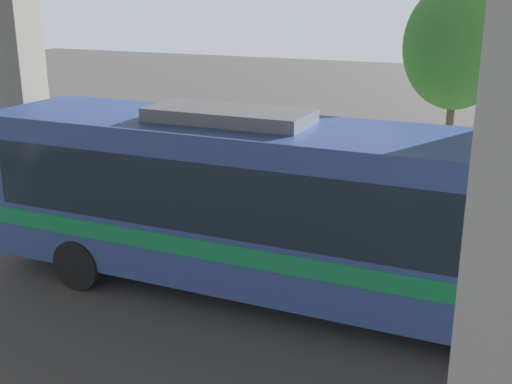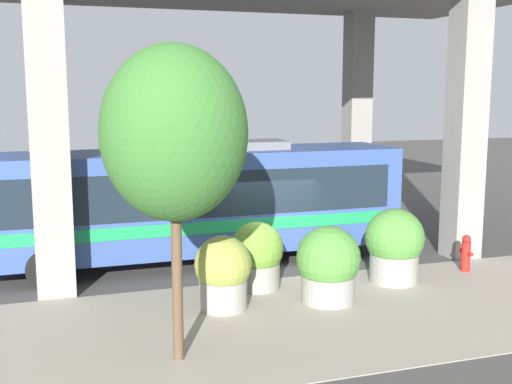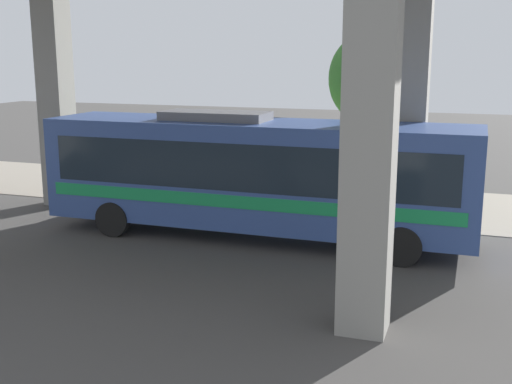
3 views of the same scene
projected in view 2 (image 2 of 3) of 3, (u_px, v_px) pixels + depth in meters
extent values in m
plane|color=#474442|center=(285.00, 278.00, 17.19)|extent=(80.00, 80.00, 0.00)
cube|color=gray|center=(332.00, 315.00, 14.37)|extent=(6.00, 40.00, 0.02)
cube|color=gray|center=(466.00, 125.00, 18.82)|extent=(0.90, 0.90, 7.93)
cube|color=gray|center=(49.00, 133.00, 15.24)|extent=(0.90, 0.90, 7.93)
cube|color=gray|center=(357.00, 116.00, 25.39)|extent=(0.90, 0.90, 7.93)
cube|color=gray|center=(48.00, 120.00, 21.81)|extent=(0.90, 0.90, 7.93)
cube|color=#334C8C|center=(196.00, 199.00, 18.46)|extent=(2.58, 11.93, 2.83)
cube|color=#19232D|center=(195.00, 188.00, 18.41)|extent=(2.62, 10.98, 1.25)
cube|color=#198C4C|center=(196.00, 219.00, 18.55)|extent=(2.62, 11.34, 0.34)
cube|color=slate|center=(235.00, 145.00, 18.58)|extent=(1.29, 2.98, 0.24)
cylinder|color=black|center=(46.00, 269.00, 16.26)|extent=(0.28, 1.00, 1.00)
cylinder|color=black|center=(46.00, 247.00, 18.53)|extent=(0.28, 1.00, 1.00)
cylinder|color=black|center=(335.00, 245.00, 18.73)|extent=(0.28, 1.00, 1.00)
cylinder|color=black|center=(304.00, 228.00, 21.00)|extent=(0.28, 1.00, 1.00)
cylinder|color=red|center=(466.00, 257.00, 17.73)|extent=(0.25, 0.25, 0.85)
sphere|color=red|center=(467.00, 239.00, 17.65)|extent=(0.24, 0.24, 0.24)
cylinder|color=red|center=(470.00, 254.00, 17.53)|extent=(0.15, 0.11, 0.11)
cylinder|color=red|center=(462.00, 251.00, 17.88)|extent=(0.15, 0.11, 0.11)
cylinder|color=gray|center=(223.00, 294.00, 14.70)|extent=(1.10, 1.10, 0.71)
sphere|color=olive|center=(223.00, 264.00, 14.58)|extent=(1.31, 1.31, 1.31)
sphere|color=#BF334C|center=(226.00, 271.00, 14.78)|extent=(0.39, 0.39, 0.39)
cylinder|color=gray|center=(394.00, 268.00, 16.76)|extent=(1.26, 1.26, 0.77)
sphere|color=#4C8C38|center=(395.00, 238.00, 16.63)|extent=(1.53, 1.53, 1.53)
sphere|color=#BF334C|center=(396.00, 245.00, 16.86)|extent=(0.44, 0.44, 0.44)
cylinder|color=gray|center=(257.00, 276.00, 16.24)|extent=(1.17, 1.17, 0.67)
sphere|color=olive|center=(257.00, 249.00, 16.13)|extent=(1.35, 1.35, 1.35)
sphere|color=orange|center=(259.00, 255.00, 16.34)|extent=(0.41, 0.41, 0.41)
cylinder|color=gray|center=(328.00, 289.00, 15.21)|extent=(1.28, 1.28, 0.66)
sphere|color=#4C8C38|center=(328.00, 258.00, 15.09)|extent=(1.52, 1.52, 1.52)
sphere|color=orange|center=(330.00, 266.00, 15.31)|extent=(0.45, 0.45, 0.45)
cylinder|color=brown|center=(177.00, 271.00, 11.73)|extent=(0.20, 0.20, 3.45)
ellipsoid|color=#38722D|center=(174.00, 133.00, 11.33)|extent=(2.63, 2.63, 3.15)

